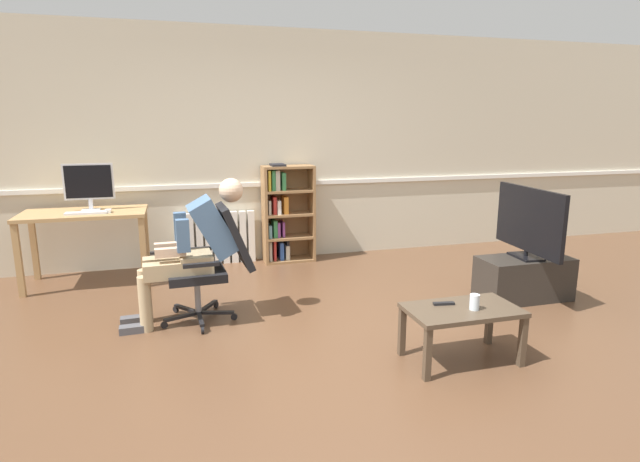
% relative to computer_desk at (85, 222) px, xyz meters
% --- Properties ---
extents(ground_plane, '(18.00, 18.00, 0.00)m').
position_rel_computer_desk_xyz_m(ground_plane, '(1.98, -2.15, -0.65)').
color(ground_plane, brown).
extents(back_wall, '(12.00, 0.13, 2.70)m').
position_rel_computer_desk_xyz_m(back_wall, '(1.98, 0.50, 0.70)').
color(back_wall, beige).
rests_on(back_wall, ground_plane).
extents(computer_desk, '(1.20, 0.66, 0.76)m').
position_rel_computer_desk_xyz_m(computer_desk, '(0.00, 0.00, 0.00)').
color(computer_desk, tan).
rests_on(computer_desk, ground_plane).
extents(imac_monitor, '(0.48, 0.14, 0.48)m').
position_rel_computer_desk_xyz_m(imac_monitor, '(0.06, 0.08, 0.38)').
color(imac_monitor, silver).
rests_on(imac_monitor, computer_desk).
extents(keyboard, '(0.39, 0.12, 0.02)m').
position_rel_computer_desk_xyz_m(keyboard, '(0.04, -0.14, 0.12)').
color(keyboard, silver).
rests_on(keyboard, computer_desk).
extents(computer_mouse, '(0.06, 0.10, 0.03)m').
position_rel_computer_desk_xyz_m(computer_mouse, '(0.25, -0.12, 0.12)').
color(computer_mouse, white).
rests_on(computer_mouse, computer_desk).
extents(bookshelf, '(0.60, 0.29, 1.17)m').
position_rel_computer_desk_xyz_m(bookshelf, '(2.14, 0.29, -0.08)').
color(bookshelf, olive).
rests_on(bookshelf, ground_plane).
extents(radiator, '(0.88, 0.08, 0.62)m').
position_rel_computer_desk_xyz_m(radiator, '(1.35, 0.39, -0.34)').
color(radiator, white).
rests_on(radiator, ground_plane).
extents(office_chair, '(0.79, 0.62, 0.98)m').
position_rel_computer_desk_xyz_m(office_chair, '(1.19, -1.34, -0.12)').
color(office_chair, black).
rests_on(office_chair, ground_plane).
extents(person_seated, '(1.05, 0.40, 1.20)m').
position_rel_computer_desk_xyz_m(person_seated, '(1.02, -1.35, -0.00)').
color(person_seated, tan).
rests_on(person_seated, ground_plane).
extents(tv_stand, '(0.86, 0.40, 0.40)m').
position_rel_computer_desk_xyz_m(tv_stand, '(4.03, -1.65, -0.45)').
color(tv_stand, '#2D2823').
rests_on(tv_stand, ground_plane).
extents(tv_screen, '(0.22, 1.00, 0.66)m').
position_rel_computer_desk_xyz_m(tv_screen, '(4.03, -1.65, 0.10)').
color(tv_screen, black).
rests_on(tv_screen, tv_stand).
extents(coffee_table, '(0.78, 0.45, 0.39)m').
position_rel_computer_desk_xyz_m(coffee_table, '(2.78, -2.62, -0.31)').
color(coffee_table, '#4C3D2D').
rests_on(coffee_table, ground_plane).
extents(drinking_glass, '(0.07, 0.07, 0.11)m').
position_rel_computer_desk_xyz_m(drinking_glass, '(2.83, -2.67, -0.20)').
color(drinking_glass, silver).
rests_on(drinking_glass, coffee_table).
extents(spare_remote, '(0.15, 0.06, 0.02)m').
position_rel_computer_desk_xyz_m(spare_remote, '(2.68, -2.53, -0.25)').
color(spare_remote, black).
rests_on(spare_remote, coffee_table).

